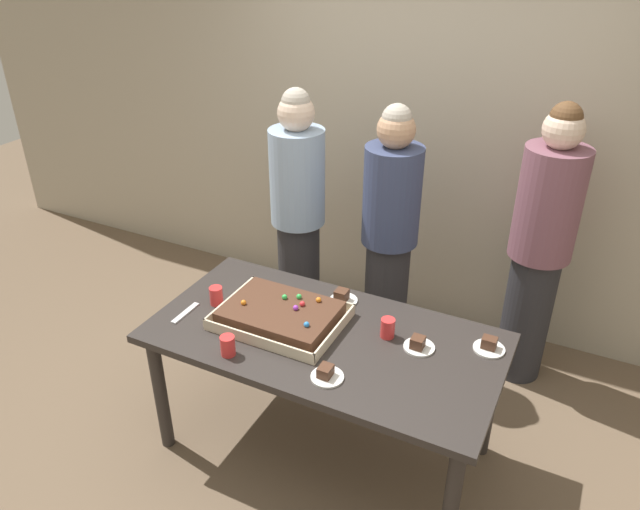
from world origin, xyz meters
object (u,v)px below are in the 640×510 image
(party_table, at_px, (324,350))
(plated_slice_near_right, at_px, (326,374))
(plated_slice_near_left, at_px, (489,346))
(person_green_shirt_behind, at_px, (298,219))
(sheet_cake, at_px, (281,315))
(plated_slice_far_left, at_px, (342,297))
(drink_cup_far_end, at_px, (228,346))
(drink_cup_middle, at_px, (216,296))
(drink_cup_nearest, at_px, (388,328))
(cake_server_utensil, at_px, (185,313))
(plated_slice_far_right, at_px, (418,345))
(person_striped_tie_right, at_px, (389,238))
(person_serving_front, at_px, (540,246))

(party_table, bearing_deg, plated_slice_near_right, -61.82)
(plated_slice_near_left, xyz_separation_m, person_green_shirt_behind, (-1.35, 0.59, 0.12))
(sheet_cake, relative_size, person_green_shirt_behind, 0.36)
(plated_slice_far_left, xyz_separation_m, drink_cup_far_end, (-0.29, -0.65, 0.03))
(drink_cup_middle, bearing_deg, plated_slice_near_left, 10.56)
(drink_cup_middle, bearing_deg, plated_slice_near_right, -19.11)
(sheet_cake, xyz_separation_m, plated_slice_far_left, (0.20, 0.31, -0.02))
(plated_slice_far_left, relative_size, drink_cup_nearest, 1.50)
(person_green_shirt_behind, bearing_deg, cake_server_utensil, -29.94)
(party_table, bearing_deg, drink_cup_nearest, 24.46)
(drink_cup_nearest, xyz_separation_m, person_green_shirt_behind, (-0.88, 0.71, 0.09))
(plated_slice_far_right, distance_m, person_green_shirt_behind, 1.29)
(drink_cup_middle, xyz_separation_m, person_green_shirt_behind, (0.03, 0.85, 0.09))
(person_green_shirt_behind, distance_m, person_striped_tie_right, 0.59)
(drink_cup_nearest, distance_m, person_striped_tie_right, 0.82)
(drink_cup_nearest, bearing_deg, drink_cup_far_end, -142.91)
(plated_slice_near_left, relative_size, person_green_shirt_behind, 0.09)
(drink_cup_middle, relative_size, cake_server_utensil, 0.50)
(plated_slice_near_left, distance_m, plated_slice_far_left, 0.80)
(person_green_shirt_behind, height_order, person_striped_tie_right, person_green_shirt_behind)
(person_serving_front, bearing_deg, party_table, 7.31)
(party_table, relative_size, person_striped_tie_right, 1.02)
(party_table, xyz_separation_m, drink_cup_middle, (-0.63, -0.01, 0.14))
(party_table, distance_m, person_green_shirt_behind, 1.06)
(party_table, distance_m, plated_slice_far_left, 0.34)
(drink_cup_far_end, distance_m, cake_server_utensil, 0.43)
(plated_slice_near_right, distance_m, drink_cup_middle, 0.83)
(drink_cup_nearest, bearing_deg, person_green_shirt_behind, 141.00)
(drink_cup_nearest, distance_m, person_green_shirt_behind, 1.14)
(plated_slice_far_right, bearing_deg, drink_cup_middle, -173.98)
(party_table, distance_m, drink_cup_middle, 0.65)
(person_serving_front, relative_size, person_green_shirt_behind, 1.01)
(plated_slice_far_right, bearing_deg, plated_slice_near_left, 25.45)
(drink_cup_nearest, xyz_separation_m, cake_server_utensil, (-1.01, -0.29, -0.05))
(plated_slice_far_left, bearing_deg, person_green_shirt_behind, 136.31)
(person_striped_tie_right, bearing_deg, sheet_cake, 0.02)
(plated_slice_far_left, bearing_deg, drink_cup_far_end, -114.01)
(sheet_cake, xyz_separation_m, drink_cup_nearest, (0.53, 0.13, 0.01))
(drink_cup_nearest, bearing_deg, plated_slice_far_right, -7.93)
(plated_slice_far_left, distance_m, person_serving_front, 1.21)
(drink_cup_middle, distance_m, person_serving_front, 1.85)
(drink_cup_far_end, relative_size, person_striped_tie_right, 0.06)
(party_table, relative_size, plated_slice_near_left, 11.51)
(plated_slice_far_right, height_order, drink_cup_nearest, drink_cup_nearest)
(plated_slice_far_left, distance_m, person_green_shirt_behind, 0.78)
(plated_slice_far_right, relative_size, person_serving_front, 0.09)
(drink_cup_far_end, relative_size, cake_server_utensil, 0.50)
(cake_server_utensil, bearing_deg, plated_slice_far_right, 12.68)
(party_table, relative_size, drink_cup_nearest, 17.27)
(party_table, height_order, sheet_cake, sheet_cake)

